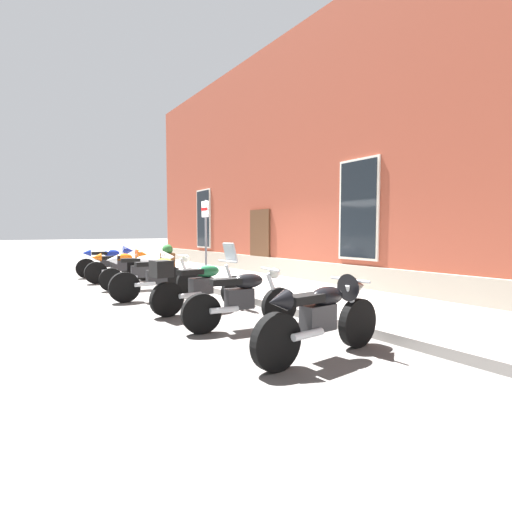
{
  "coord_description": "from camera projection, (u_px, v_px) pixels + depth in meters",
  "views": [
    {
      "loc": [
        8.32,
        -4.45,
        1.56
      ],
      "look_at": [
        0.3,
        1.16,
        0.91
      ],
      "focal_mm": 26.26,
      "sensor_mm": 36.0,
      "label": 1
    }
  ],
  "objects": [
    {
      "name": "lane_stripe",
      "position": [
        73.0,
        308.0,
        7.62
      ],
      "size": [
        27.06,
        0.12,
        0.01
      ],
      "primitive_type": "cube",
      "color": "silver",
      "rests_on": "ground_plane"
    },
    {
      "name": "sidewalk",
      "position": [
        260.0,
        285.0,
        10.32
      ],
      "size": [
        27.06,
        3.04,
        0.15
      ],
      "primitive_type": "cube",
      "color": "gray",
      "rests_on": "ground_plane"
    },
    {
      "name": "ground_plane",
      "position": [
        212.0,
        293.0,
        9.45
      ],
      "size": [
        140.0,
        140.0,
        0.0
      ],
      "primitive_type": "plane",
      "color": "#565451"
    },
    {
      "name": "motorcycle_green_touring",
      "position": [
        198.0,
        284.0,
        7.21
      ],
      "size": [
        0.62,
        2.17,
        1.33
      ],
      "color": "black",
      "rests_on": "ground_plane"
    },
    {
      "name": "motorcycle_yellow_naked",
      "position": [
        160.0,
        278.0,
        8.58
      ],
      "size": [
        0.62,
        2.2,
        1.0
      ],
      "color": "black",
      "rests_on": "ground_plane"
    },
    {
      "name": "motorcycle_black_naked",
      "position": [
        243.0,
        299.0,
        5.98
      ],
      "size": [
        0.62,
        1.97,
        0.95
      ],
      "color": "black",
      "rests_on": "ground_plane"
    },
    {
      "name": "motorcycle_white_sport",
      "position": [
        145.0,
        268.0,
        10.03
      ],
      "size": [
        0.71,
        2.11,
        1.04
      ],
      "color": "black",
      "rests_on": "ground_plane"
    },
    {
      "name": "motorcycle_blue_sport",
      "position": [
        111.0,
        260.0,
        12.76
      ],
      "size": [
        0.62,
        2.05,
        1.06
      ],
      "color": "black",
      "rests_on": "ground_plane"
    },
    {
      "name": "parking_sign",
      "position": [
        206.0,
        229.0,
        10.4
      ],
      "size": [
        0.36,
        0.07,
        2.28
      ],
      "color": "#4C4C51",
      "rests_on": "sidewalk"
    },
    {
      "name": "motorcycle_orange_sport",
      "position": [
        123.0,
        264.0,
        11.52
      ],
      "size": [
        0.62,
        2.08,
        1.0
      ],
      "color": "black",
      "rests_on": "ground_plane"
    },
    {
      "name": "motorcycle_black_sport",
      "position": [
        325.0,
        313.0,
        4.62
      ],
      "size": [
        0.62,
        2.11,
        1.01
      ],
      "color": "black",
      "rests_on": "ground_plane"
    },
    {
      "name": "brick_pub_facade",
      "position": [
        376.0,
        166.0,
        12.87
      ],
      "size": [
        21.06,
        6.83,
        7.59
      ],
      "color": "brown",
      "rests_on": "ground_plane"
    },
    {
      "name": "barrel_planter",
      "position": [
        168.0,
        258.0,
        14.35
      ],
      "size": [
        0.61,
        0.61,
        0.91
      ],
      "color": "brown",
      "rests_on": "sidewalk"
    }
  ]
}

